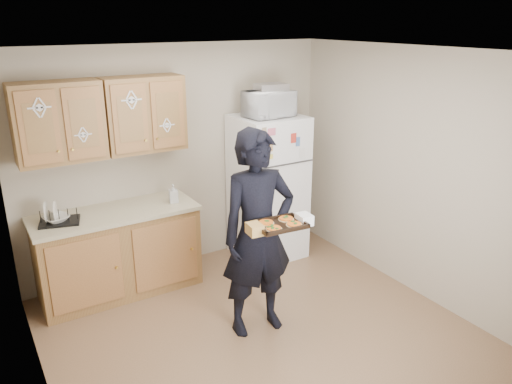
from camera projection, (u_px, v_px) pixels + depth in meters
floor at (264, 337)px, 4.54m from camera, size 3.60×3.60×0.00m
ceiling at (266, 52)px, 3.71m from camera, size 3.60×3.60×0.00m
wall_back at (179, 159)px, 5.57m from camera, size 3.60×0.04×2.50m
wall_front at (444, 313)px, 2.67m from camera, size 3.60×0.04×2.50m
wall_left at (31, 261)px, 3.24m from camera, size 0.04×3.60×2.50m
wall_right at (416, 175)px, 5.01m from camera, size 0.04×3.60×2.50m
refrigerator at (268, 188)px, 5.87m from camera, size 0.75×0.70×1.70m
base_cabinet at (119, 254)px, 5.17m from camera, size 1.60×0.60×0.86m
countertop at (115, 213)px, 5.02m from camera, size 1.64×0.64×0.04m
upper_cab_left at (58, 122)px, 4.62m from camera, size 0.80×0.33×0.75m
upper_cab_right at (143, 114)px, 5.02m from camera, size 0.80×0.33×0.75m
cereal_box at (291, 226)px, 6.55m from camera, size 0.20×0.07×0.32m
person at (258, 234)px, 4.38m from camera, size 0.73×0.51×1.89m
baking_tray at (280, 225)px, 4.09m from camera, size 0.43×0.33×0.04m
pizza_front_left at (274, 228)px, 3.99m from camera, size 0.13×0.13×0.02m
pizza_front_right at (294, 224)px, 4.07m from camera, size 0.13×0.13×0.02m
pizza_back_left at (266, 222)px, 4.11m from camera, size 0.13×0.13×0.02m
pizza_back_right at (286, 219)px, 4.19m from camera, size 0.13×0.13×0.02m
microwave at (269, 104)px, 5.49m from camera, size 0.54×0.39×0.29m
foil_pan at (271, 87)px, 5.48m from camera, size 0.36×0.27×0.07m
dish_rack at (59, 216)px, 4.72m from camera, size 0.42×0.36×0.14m
bowl at (56, 219)px, 4.71m from camera, size 0.28×0.28×0.06m
soap_bottle at (173, 193)px, 5.23m from camera, size 0.11×0.11×0.20m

